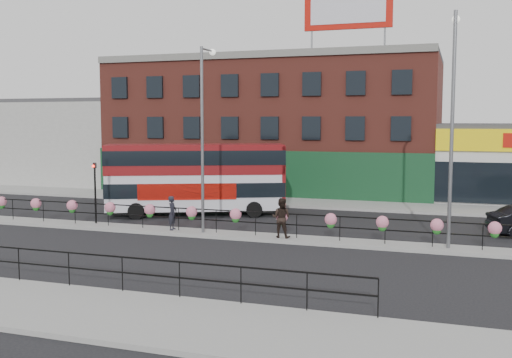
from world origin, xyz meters
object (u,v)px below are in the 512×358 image
(pedestrian_b, at_px, (281,218))
(lamp_column_east, at_px, (453,109))
(pedestrian_a, at_px, (172,213))
(lamp_column_west, at_px, (204,123))
(double_decker_bus, at_px, (196,172))

(pedestrian_b, bearing_deg, lamp_column_east, -175.02)
(pedestrian_a, distance_m, lamp_column_east, 13.93)
(pedestrian_b, distance_m, lamp_column_east, 8.87)
(pedestrian_a, height_order, lamp_column_west, lamp_column_west)
(pedestrian_b, distance_m, lamp_column_west, 5.86)
(double_decker_bus, relative_size, lamp_column_east, 1.05)
(double_decker_bus, relative_size, pedestrian_a, 6.18)
(pedestrian_a, xyz_separation_m, lamp_column_east, (12.98, 0.22, 5.03))
(lamp_column_west, relative_size, lamp_column_east, 0.90)
(pedestrian_a, relative_size, lamp_column_east, 0.17)
(pedestrian_a, xyz_separation_m, lamp_column_west, (1.70, 0.10, 4.42))
(double_decker_bus, height_order, pedestrian_a, double_decker_bus)
(double_decker_bus, bearing_deg, lamp_column_east, -20.16)
(lamp_column_west, bearing_deg, lamp_column_east, 0.66)
(lamp_column_west, height_order, lamp_column_east, lamp_column_east)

